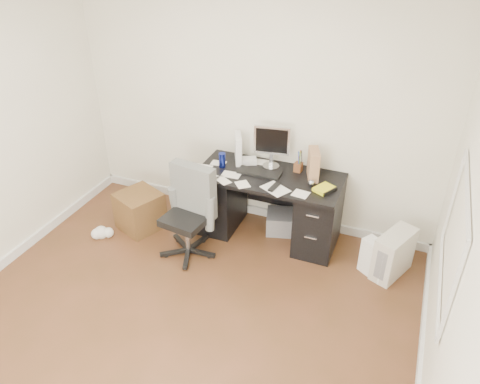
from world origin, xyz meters
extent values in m
plane|color=#492F17|center=(0.00, 0.00, 0.00)|extent=(4.00, 4.00, 0.00)
cube|color=beige|center=(0.00, 2.00, 1.35)|extent=(4.00, 0.02, 2.70)
cube|color=beige|center=(2.00, 0.00, 1.35)|extent=(0.02, 4.00, 2.70)
cube|color=silver|center=(0.00, 1.99, 0.05)|extent=(4.00, 0.03, 0.10)
cube|color=black|center=(0.30, 1.65, 0.73)|extent=(1.50, 0.70, 0.04)
cube|color=black|center=(-0.25, 1.65, 0.35)|extent=(0.40, 0.60, 0.71)
cube|color=black|center=(0.85, 1.65, 0.35)|extent=(0.40, 0.60, 0.71)
cube|color=black|center=(0.30, 1.98, 0.45)|extent=(0.70, 0.03, 0.51)
cube|color=black|center=(0.19, 1.64, 0.76)|extent=(0.45, 0.16, 0.03)
sphere|color=#B6B7BB|center=(0.75, 1.61, 0.78)|extent=(0.08, 0.08, 0.06)
cylinder|color=navy|center=(-0.22, 1.64, 0.83)|extent=(0.08, 0.08, 0.16)
cube|color=silver|center=(-0.11, 1.82, 0.90)|extent=(0.23, 0.29, 0.31)
cube|color=#976949|center=(0.72, 1.78, 0.90)|extent=(0.21, 0.29, 0.30)
cube|color=yellow|center=(0.90, 1.56, 0.77)|extent=(0.23, 0.24, 0.03)
cube|color=beige|center=(1.64, 1.50, 0.23)|extent=(0.38, 0.51, 0.47)
cube|color=white|center=(1.48, 1.41, 0.19)|extent=(0.35, 0.32, 0.38)
cube|color=#4B3016|center=(-1.07, 1.26, 0.21)|extent=(0.56, 0.56, 0.43)
cube|color=slate|center=(0.45, 1.79, 0.11)|extent=(0.45, 0.40, 0.22)
camera|label=1|loc=(1.58, -2.35, 3.10)|focal=35.00mm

